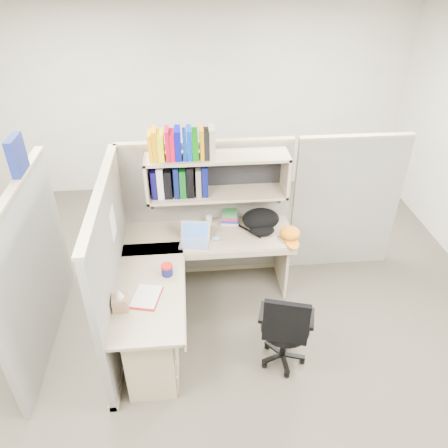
{
  "coord_description": "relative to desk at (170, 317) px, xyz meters",
  "views": [
    {
      "loc": [
        -0.18,
        -3.14,
        3.32
      ],
      "look_at": [
        0.13,
        0.25,
        1.06
      ],
      "focal_mm": 35.0,
      "sensor_mm": 36.0,
      "label": 1
    }
  ],
  "objects": [
    {
      "name": "ground",
      "position": [
        0.41,
        0.29,
        -0.44
      ],
      "size": [
        6.0,
        6.0,
        0.0
      ],
      "primitive_type": "plane",
      "color": "#342F28",
      "rests_on": "ground"
    },
    {
      "name": "room_shell",
      "position": [
        0.41,
        0.29,
        1.18
      ],
      "size": [
        6.0,
        6.0,
        6.0
      ],
      "color": "#B3AFA1",
      "rests_on": "ground"
    },
    {
      "name": "cubicle",
      "position": [
        0.04,
        0.74,
        0.47
      ],
      "size": [
        3.79,
        1.84,
        1.95
      ],
      "color": "slate",
      "rests_on": "ground"
    },
    {
      "name": "desk",
      "position": [
        0.0,
        0.0,
        0.0
      ],
      "size": [
        1.74,
        1.75,
        0.73
      ],
      "color": "gray",
      "rests_on": "ground"
    },
    {
      "name": "laptop",
      "position": [
        0.25,
        0.69,
        0.4
      ],
      "size": [
        0.34,
        0.34,
        0.21
      ],
      "primitive_type": null,
      "rotation": [
        0.0,
        0.0,
        -0.16
      ],
      "color": "silver",
      "rests_on": "desk"
    },
    {
      "name": "backpack",
      "position": [
        0.95,
        0.87,
        0.41
      ],
      "size": [
        0.47,
        0.42,
        0.23
      ],
      "primitive_type": null,
      "rotation": [
        0.0,
        0.0,
        0.37
      ],
      "color": "black",
      "rests_on": "desk"
    },
    {
      "name": "orange_cap",
      "position": [
        1.23,
        0.73,
        0.35
      ],
      "size": [
        0.22,
        0.25,
        0.12
      ],
      "primitive_type": null,
      "rotation": [
        0.0,
        0.0,
        0.03
      ],
      "color": "orange",
      "rests_on": "desk"
    },
    {
      "name": "snack_canister",
      "position": [
        -0.01,
        0.25,
        0.35
      ],
      "size": [
        0.11,
        0.11,
        0.11
      ],
      "color": "navy",
      "rests_on": "desk"
    },
    {
      "name": "tissue_box",
      "position": [
        -0.38,
        -0.15,
        0.39
      ],
      "size": [
        0.13,
        0.13,
        0.2
      ],
      "primitive_type": null,
      "rotation": [
        0.0,
        0.0,
        0.05
      ],
      "color": "#A77D5E",
      "rests_on": "desk"
    },
    {
      "name": "mouse",
      "position": [
        0.48,
        0.76,
        0.31
      ],
      "size": [
        0.1,
        0.07,
        0.04
      ],
      "primitive_type": "ellipsoid",
      "rotation": [
        0.0,
        0.0,
        0.09
      ],
      "color": "#7C9BB1",
      "rests_on": "desk"
    },
    {
      "name": "paper_cup",
      "position": [
        0.42,
        1.06,
        0.34
      ],
      "size": [
        0.08,
        0.08,
        0.09
      ],
      "primitive_type": "cylinder",
      "rotation": [
        0.0,
        0.0,
        -0.27
      ],
      "color": "white",
      "rests_on": "desk"
    },
    {
      "name": "book_stack",
      "position": [
        0.65,
        1.11,
        0.35
      ],
      "size": [
        0.22,
        0.28,
        0.12
      ],
      "primitive_type": null,
      "rotation": [
        0.0,
        0.0,
        -0.14
      ],
      "color": "gray",
      "rests_on": "desk"
    },
    {
      "name": "loose_paper",
      "position": [
        -0.19,
        -0.02,
        0.29
      ],
      "size": [
        0.28,
        0.33,
        0.0
      ],
      "primitive_type": null,
      "rotation": [
        0.0,
        0.0,
        -0.23
      ],
      "color": "silver",
      "rests_on": "desk"
    },
    {
      "name": "task_chair",
      "position": [
        1.0,
        -0.25,
        -0.12
      ],
      "size": [
        0.52,
        0.48,
        0.91
      ],
      "color": "black",
      "rests_on": "ground"
    }
  ]
}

